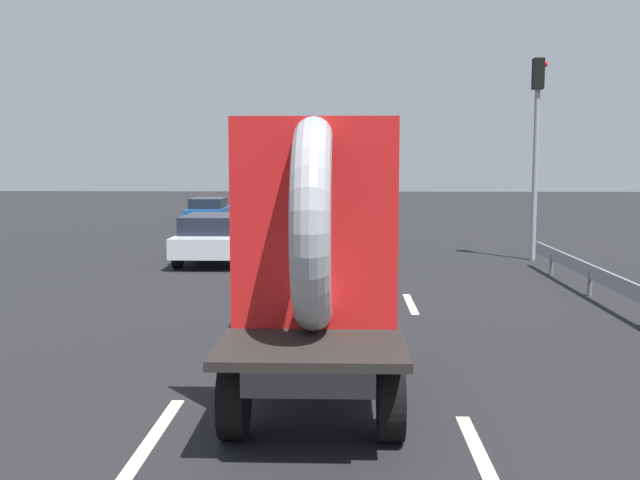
{
  "coord_description": "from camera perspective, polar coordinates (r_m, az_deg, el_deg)",
  "views": [
    {
      "loc": [
        0.63,
        -10.38,
        3.04
      ],
      "look_at": [
        0.29,
        0.15,
        1.9
      ],
      "focal_mm": 41.96,
      "sensor_mm": 36.0,
      "label": 1
    }
  ],
  "objects": [
    {
      "name": "ground_plane",
      "position": [
        10.83,
        -1.56,
        -10.1
      ],
      "size": [
        120.0,
        120.0,
        0.0
      ],
      "primitive_type": "plane",
      "color": "black"
    },
    {
      "name": "guardrail",
      "position": [
        16.25,
        21.6,
        -3.14
      ],
      "size": [
        0.1,
        12.33,
        0.71
      ],
      "color": "gray",
      "rests_on": "ground_plane"
    },
    {
      "name": "distant_sedan",
      "position": [
        22.32,
        -8.06,
        0.26
      ],
      "size": [
        1.85,
        4.31,
        1.4
      ],
      "color": "black",
      "rests_on": "ground_plane"
    },
    {
      "name": "flatbed_truck",
      "position": [
        10.23,
        -0.07,
        -1.72
      ],
      "size": [
        2.02,
        5.24,
        3.51
      ],
      "color": "black",
      "rests_on": "ground_plane"
    },
    {
      "name": "lane_dash_left_far",
      "position": [
        16.02,
        -5.7,
        -4.76
      ],
      "size": [
        0.16,
        2.75,
        0.01
      ],
      "primitive_type": "cube",
      "rotation": [
        0.0,
        0.0,
        1.57
      ],
      "color": "beige",
      "rests_on": "ground_plane"
    },
    {
      "name": "lane_dash_right_near",
      "position": [
        8.05,
        12.28,
        -16.11
      ],
      "size": [
        0.16,
        2.59,
        0.01
      ],
      "primitive_type": "cube",
      "rotation": [
        0.0,
        0.0,
        1.57
      ],
      "color": "beige",
      "rests_on": "ground_plane"
    },
    {
      "name": "lane_dash_left_near",
      "position": [
        8.65,
        -12.65,
        -14.49
      ],
      "size": [
        0.16,
        2.54,
        0.01
      ],
      "primitive_type": "cube",
      "rotation": [
        0.0,
        0.0,
        1.57
      ],
      "color": "beige",
      "rests_on": "ground_plane"
    },
    {
      "name": "traffic_light",
      "position": [
        23.34,
        16.19,
        8.05
      ],
      "size": [
        0.42,
        0.36,
        5.99
      ],
      "color": "gray",
      "rests_on": "ground_plane"
    },
    {
      "name": "oncoming_car",
      "position": [
        35.03,
        -8.48,
        2.25
      ],
      "size": [
        1.64,
        3.83,
        1.25
      ],
      "color": "black",
      "rests_on": "ground_plane"
    },
    {
      "name": "lane_dash_right_far",
      "position": [
        15.91,
        6.92,
        -4.84
      ],
      "size": [
        0.16,
        2.22,
        0.01
      ],
      "primitive_type": "cube",
      "rotation": [
        0.0,
        0.0,
        1.57
      ],
      "color": "beige",
      "rests_on": "ground_plane"
    }
  ]
}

